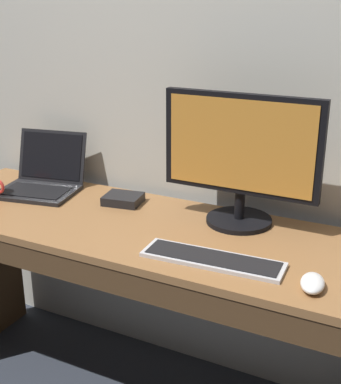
{
  "coord_description": "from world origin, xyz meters",
  "views": [
    {
      "loc": [
        0.87,
        -1.49,
        1.52
      ],
      "look_at": [
        0.12,
        0.0,
        0.91
      ],
      "focal_mm": 49.59,
      "sensor_mm": 36.0,
      "label": 1
    }
  ],
  "objects_px": {
    "external_monitor": "(241,156)",
    "wired_keyboard": "(212,259)",
    "laptop_black": "(42,180)",
    "external_drive_box": "(123,199)",
    "computer_mouse": "(313,283)"
  },
  "relations": [
    {
      "from": "external_monitor",
      "to": "wired_keyboard",
      "type": "bearing_deg",
      "value": -84.3
    },
    {
      "from": "wired_keyboard",
      "to": "laptop_black",
      "type": "bearing_deg",
      "value": 162.78
    },
    {
      "from": "laptop_black",
      "to": "external_drive_box",
      "type": "bearing_deg",
      "value": 3.61
    },
    {
      "from": "laptop_black",
      "to": "computer_mouse",
      "type": "bearing_deg",
      "value": -14.19
    },
    {
      "from": "computer_mouse",
      "to": "external_drive_box",
      "type": "height_order",
      "value": "computer_mouse"
    },
    {
      "from": "external_monitor",
      "to": "computer_mouse",
      "type": "relative_size",
      "value": 4.91
    },
    {
      "from": "laptop_black",
      "to": "external_drive_box",
      "type": "height_order",
      "value": "laptop_black"
    },
    {
      "from": "laptop_black",
      "to": "computer_mouse",
      "type": "height_order",
      "value": "laptop_black"
    },
    {
      "from": "external_drive_box",
      "to": "computer_mouse",
      "type": "bearing_deg",
      "value": -21.89
    },
    {
      "from": "laptop_black",
      "to": "wired_keyboard",
      "type": "distance_m",
      "value": 0.92
    },
    {
      "from": "external_monitor",
      "to": "computer_mouse",
      "type": "xyz_separation_m",
      "value": [
        0.34,
        -0.33,
        -0.23
      ]
    },
    {
      "from": "wired_keyboard",
      "to": "external_drive_box",
      "type": "bearing_deg",
      "value": 149.3
    },
    {
      "from": "laptop_black",
      "to": "wired_keyboard",
      "type": "bearing_deg",
      "value": -17.22
    },
    {
      "from": "laptop_black",
      "to": "external_monitor",
      "type": "xyz_separation_m",
      "value": [
        0.85,
        0.03,
        0.21
      ]
    },
    {
      "from": "laptop_black",
      "to": "computer_mouse",
      "type": "xyz_separation_m",
      "value": [
        1.18,
        -0.3,
        -0.03
      ]
    }
  ]
}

